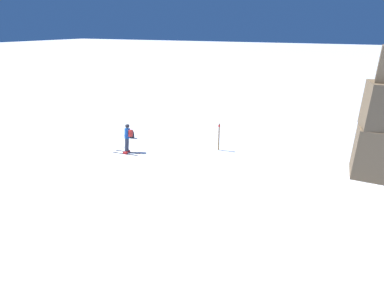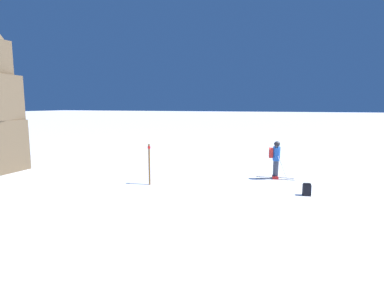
# 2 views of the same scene
# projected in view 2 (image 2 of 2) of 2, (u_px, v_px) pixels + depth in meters

# --- Properties ---
(ground_plane) EXTENTS (300.00, 300.00, 0.00)m
(ground_plane) POSITION_uv_depth(u_px,v_px,m) (275.00, 180.00, 14.47)
(ground_plane) COLOR white
(skier) EXTENTS (1.28, 1.85, 1.92)m
(skier) POSITION_uv_depth(u_px,v_px,m) (276.00, 158.00, 14.38)
(skier) COLOR black
(skier) RESTS_ON ground
(spare_backpack) EXTENTS (0.28, 0.34, 0.50)m
(spare_backpack) POSITION_uv_depth(u_px,v_px,m) (307.00, 190.00, 11.91)
(spare_backpack) COLOR black
(spare_backpack) RESTS_ON ground
(trail_marker) EXTENTS (0.13, 0.13, 1.86)m
(trail_marker) POSITION_uv_depth(u_px,v_px,m) (149.00, 162.00, 13.45)
(trail_marker) COLOR brown
(trail_marker) RESTS_ON ground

